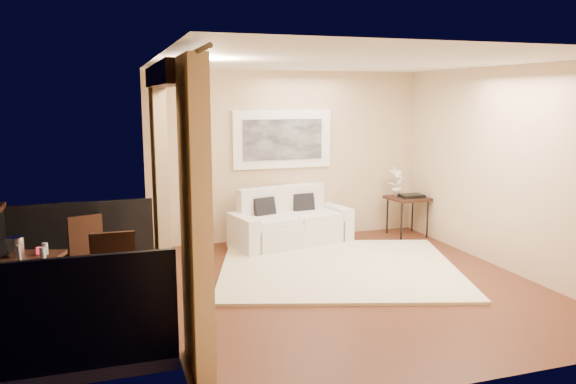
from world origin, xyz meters
TOP-DOWN VIEW (x-y plane):
  - floor at (0.00, 0.00)m, footprint 5.00×5.00m
  - room_shell at (-2.13, 0.00)m, footprint 5.00×6.40m
  - balcony at (-3.31, 0.00)m, footprint 1.81×2.60m
  - curtains at (-2.11, 0.00)m, footprint 0.16×4.80m
  - artwork at (-0.10, 2.46)m, footprint 1.62×0.07m
  - rug at (0.12, 0.65)m, footprint 3.79×3.52m
  - sofa at (-0.11, 2.09)m, footprint 1.97×1.16m
  - side_table at (1.93, 2.00)m, footprint 0.67×0.67m
  - tray at (1.98, 1.96)m, footprint 0.39×0.29m
  - orchid at (1.79, 2.13)m, footprint 0.30×0.24m
  - bistro_table at (-3.59, 0.03)m, footprint 0.72×0.72m
  - balcony_chair_far at (-3.09, 0.91)m, footprint 0.49×0.50m
  - balcony_chair_near at (-2.77, -0.56)m, footprint 0.44×0.44m
  - ice_bucket at (-3.72, 0.11)m, footprint 0.18×0.18m
  - candle at (-3.50, 0.12)m, footprint 0.06×0.06m
  - vase at (-3.65, -0.16)m, footprint 0.04×0.04m
  - glass_a at (-3.44, -0.09)m, footprint 0.06×0.06m
  - glass_b at (-3.44, 0.09)m, footprint 0.06×0.06m

SIDE VIEW (x-z plane):
  - floor at x=0.00m, z-range 0.00..0.00m
  - rug at x=0.12m, z-range 0.00..0.04m
  - balcony at x=-3.31m, z-range -0.41..0.76m
  - sofa at x=-0.11m, z-range -0.13..0.76m
  - balcony_chair_far at x=-3.09m, z-range 0.07..0.98m
  - balcony_chair_near at x=-2.77m, z-range 0.08..1.08m
  - side_table at x=1.93m, z-range 0.27..0.92m
  - bistro_table at x=-3.59m, z-range 0.26..0.94m
  - tray at x=1.98m, z-range 0.65..0.70m
  - candle at x=-3.50m, z-range 0.68..0.75m
  - glass_a at x=-3.44m, z-range 0.68..0.80m
  - glass_b at x=-3.44m, z-range 0.68..0.80m
  - vase at x=-3.65m, z-range 0.68..0.86m
  - ice_bucket at x=-3.72m, z-range 0.68..0.88m
  - orchid at x=1.79m, z-range 0.65..1.15m
  - curtains at x=-2.11m, z-range 0.02..2.66m
  - artwork at x=-0.10m, z-range 1.16..2.08m
  - room_shell at x=-2.13m, z-range 0.02..5.02m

